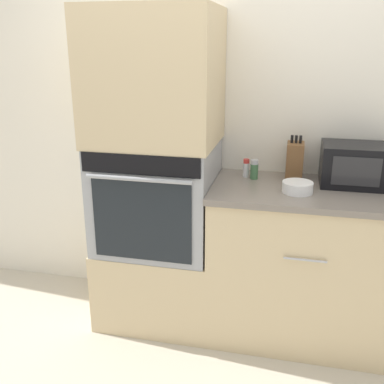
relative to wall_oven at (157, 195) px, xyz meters
The scene contains 11 objects.
ground_plane 0.95m from the wall_oven, 39.83° to the right, with size 12.00×12.00×0.00m, color beige.
wall_back 0.64m from the wall_oven, 43.17° to the left, with size 8.00×0.05×2.50m.
oven_cabinet_base 0.58m from the wall_oven, 90.00° to the left, with size 0.71×0.60×0.50m.
wall_oven is the anchor object (origin of this frame).
oven_cabinet_upper 0.69m from the wall_oven, 90.00° to the left, with size 0.71×0.60×0.74m.
counter_unit 0.95m from the wall_oven, ahead, with size 1.08×0.63×0.93m.
microwave 1.18m from the wall_oven, ahead, with size 0.40×0.29×0.23m.
knife_block 0.85m from the wall_oven, 13.04° to the left, with size 0.10×0.15×0.26m.
bowl 0.84m from the wall_oven, ahead, with size 0.17×0.17×0.06m.
condiment_jar_near 0.56m from the wall_oven, 16.91° to the left, with size 0.04×0.04×0.11m.
condiment_jar_mid 0.60m from the wall_oven, 12.17° to the left, with size 0.05×0.05×0.12m.
Camera 1 is at (0.42, -2.16, 1.72)m, focal length 42.00 mm.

